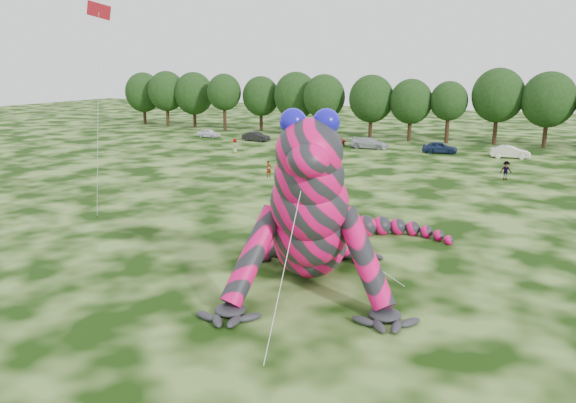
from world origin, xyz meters
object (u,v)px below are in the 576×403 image
(tree_0, at_px, (144,98))
(spectator_0, at_px, (269,169))
(car_1, at_px, (256,137))
(spectator_4, at_px, (235,146))
(tree_1, at_px, (167,99))
(tree_6, at_px, (324,106))
(tree_8, at_px, (410,110))
(car_4, at_px, (440,147))
(tree_11, at_px, (548,110))
(car_0, at_px, (209,133))
(spectator_2, at_px, (506,171))
(tree_4, at_px, (261,104))
(tree_7, at_px, (371,107))
(flying_kite, at_px, (99,27))
(car_5, at_px, (510,152))
(inflatable_gecko, at_px, (312,189))
(tree_9, at_px, (448,112))
(spectator_1, at_px, (287,165))
(tree_5, at_px, (296,103))
(car_2, at_px, (327,140))
(tree_10, at_px, (497,107))
(tree_2, at_px, (194,100))
(tree_3, at_px, (224,102))
(car_3, at_px, (369,143))

(tree_0, bearing_deg, spectator_0, -38.43)
(car_1, bearing_deg, spectator_4, -164.54)
(tree_1, distance_m, tree_6, 30.83)
(tree_8, relative_size, car_4, 2.06)
(tree_11, xyz_separation_m, car_4, (-11.73, -11.03, -4.30))
(tree_1, bearing_deg, tree_8, -1.38)
(car_0, relative_size, spectator_2, 2.05)
(tree_1, xyz_separation_m, tree_11, (62.14, 0.14, 0.13))
(tree_0, bearing_deg, tree_8, -2.56)
(tree_4, distance_m, tree_7, 19.65)
(tree_0, height_order, car_1, tree_0)
(flying_kite, bearing_deg, car_5, 63.60)
(inflatable_gecko, distance_m, tree_11, 57.06)
(tree_1, relative_size, tree_6, 1.03)
(tree_9, relative_size, spectator_0, 5.29)
(inflatable_gecko, distance_m, spectator_4, 42.48)
(spectator_1, relative_size, spectator_0, 1.13)
(tree_1, xyz_separation_m, tree_5, (25.23, 0.38, -0.01))
(spectator_2, bearing_deg, tree_4, 122.53)
(inflatable_gecko, height_order, spectator_0, inflatable_gecko)
(spectator_1, distance_m, spectator_0, 2.76)
(tree_8, relative_size, car_5, 1.99)
(tree_9, xyz_separation_m, spectator_4, (-22.39, -21.22, -3.42))
(tree_0, distance_m, car_2, 42.76)
(tree_10, xyz_separation_m, tree_11, (6.39, -0.38, -0.22))
(tree_5, relative_size, car_0, 2.61)
(spectator_4, relative_size, spectator_0, 1.12)
(tree_2, height_order, car_5, tree_2)
(spectator_4, bearing_deg, tree_6, -64.00)
(car_1, relative_size, spectator_4, 2.23)
(tree_5, height_order, tree_6, tree_5)
(car_4, bearing_deg, car_1, 78.98)
(tree_0, height_order, tree_11, tree_11)
(spectator_4, bearing_deg, spectator_1, 178.00)
(tree_0, bearing_deg, tree_5, -1.46)
(tree_4, relative_size, spectator_0, 5.52)
(tree_6, distance_m, tree_7, 7.48)
(tree_3, xyz_separation_m, tree_5, (12.59, 1.37, 0.18))
(flying_kite, relative_size, tree_8, 1.68)
(tree_4, height_order, tree_7, tree_7)
(tree_3, xyz_separation_m, spectator_0, (25.44, -32.97, -3.90))
(tree_10, height_order, car_5, tree_10)
(tree_9, bearing_deg, tree_2, 178.16)
(tree_9, height_order, car_3, tree_9)
(tree_4, distance_m, car_0, 11.92)
(tree_7, bearing_deg, car_2, -111.10)
(tree_2, xyz_separation_m, spectator_1, (33.53, -32.02, -3.90))
(tree_4, height_order, spectator_4, tree_4)
(tree_4, xyz_separation_m, tree_10, (37.04, -0.13, 0.72))
(tree_3, height_order, spectator_4, tree_3)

